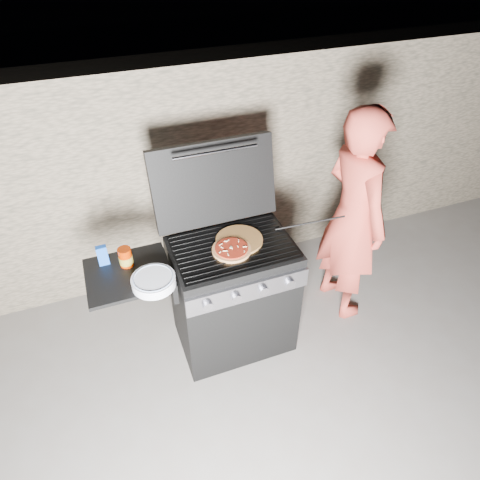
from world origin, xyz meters
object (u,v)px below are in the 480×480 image
object	(u,v)px
sauce_jar	(125,257)
person	(353,218)
pizza_topped	(232,249)
gas_grill	(200,305)

from	to	relation	value
sauce_jar	person	bearing A→B (deg)	0.04
pizza_topped	person	size ratio (longest dim) A/B	0.15
gas_grill	pizza_topped	world-z (taller)	pizza_topped
pizza_topped	person	world-z (taller)	person
sauce_jar	pizza_topped	bearing A→B (deg)	-9.62
pizza_topped	person	distance (m)	0.98
gas_grill	person	world-z (taller)	person
gas_grill	pizza_topped	bearing A→B (deg)	-9.28
gas_grill	sauce_jar	size ratio (longest dim) A/B	10.71
gas_grill	sauce_jar	distance (m)	0.66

